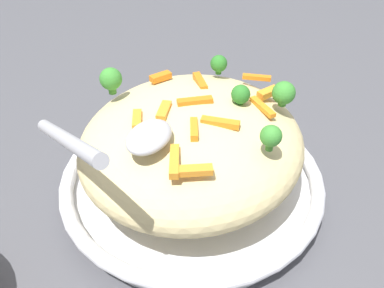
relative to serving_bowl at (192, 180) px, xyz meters
name	(u,v)px	position (x,y,z in m)	size (l,w,h in m)	color
ground_plane	(192,192)	(0.00, 0.00, -0.02)	(2.40, 2.40, 0.00)	#4C4C51
serving_bowl	(192,180)	(0.00, 0.00, 0.00)	(0.32, 0.32, 0.04)	silver
pasta_mound	(192,141)	(0.00, 0.00, 0.06)	(0.27, 0.25, 0.10)	#DBC689
carrot_piece_0	(197,102)	(-0.01, 0.00, 0.11)	(0.04, 0.01, 0.01)	orange
carrot_piece_1	(161,77)	(-0.05, -0.07, 0.11)	(0.03, 0.01, 0.01)	orange
carrot_piece_2	(194,170)	(0.09, 0.04, 0.10)	(0.03, 0.01, 0.01)	orange
carrot_piece_3	(174,161)	(0.09, 0.02, 0.11)	(0.04, 0.01, 0.01)	orange
carrot_piece_4	(262,107)	(-0.04, 0.07, 0.10)	(0.04, 0.01, 0.01)	orange
carrot_piece_5	(257,77)	(-0.10, 0.04, 0.10)	(0.03, 0.01, 0.01)	orange
carrot_piece_6	(200,82)	(-0.06, -0.02, 0.11)	(0.04, 0.01, 0.01)	orange
carrot_piece_7	(137,120)	(0.04, -0.04, 0.11)	(0.03, 0.01, 0.01)	orange
carrot_piece_8	(220,123)	(0.02, 0.04, 0.11)	(0.04, 0.01, 0.01)	orange
carrot_piece_9	(164,111)	(0.02, -0.02, 0.11)	(0.03, 0.01, 0.01)	orange
carrot_piece_10	(194,129)	(0.04, 0.02, 0.11)	(0.03, 0.01, 0.01)	orange
carrot_piece_11	(268,92)	(-0.07, 0.07, 0.11)	(0.03, 0.01, 0.01)	orange
broccoli_floret_0	(219,64)	(-0.10, -0.01, 0.12)	(0.02, 0.02, 0.02)	#296820
broccoli_floret_1	(111,79)	(0.00, -0.10, 0.12)	(0.03, 0.03, 0.03)	#377928
broccoli_floret_2	(284,93)	(-0.05, 0.09, 0.12)	(0.03, 0.03, 0.03)	#377928
broccoli_floret_3	(241,95)	(-0.03, 0.04, 0.12)	(0.02, 0.02, 0.02)	#296820
broccoli_floret_4	(271,136)	(0.03, 0.09, 0.12)	(0.02, 0.02, 0.03)	#377928
serving_spoon	(122,138)	(0.10, -0.03, 0.13)	(0.14, 0.14, 0.07)	#B7B7BC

